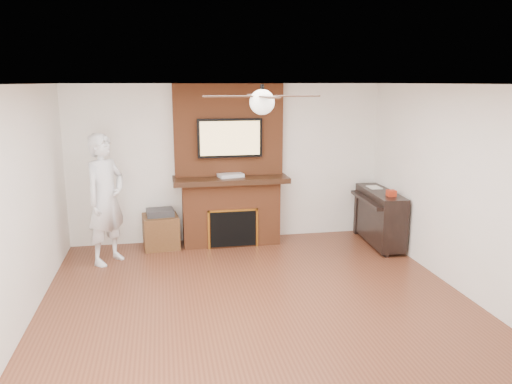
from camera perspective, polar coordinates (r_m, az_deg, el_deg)
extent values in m
cube|color=#592B1A|center=(5.81, 0.64, -14.24)|extent=(5.36, 5.86, 0.18)
cube|color=white|center=(5.19, 0.71, 13.21)|extent=(5.36, 5.86, 0.18)
cube|color=white|center=(8.10, -3.30, 3.41)|extent=(5.36, 0.18, 2.50)
cube|color=white|center=(2.78, 12.70, -15.11)|extent=(5.36, 0.18, 2.50)
cube|color=white|center=(5.47, -26.99, -2.36)|extent=(0.18, 5.86, 2.50)
cube|color=white|center=(6.37, 24.16, -0.16)|extent=(0.18, 5.86, 2.50)
cube|color=brown|center=(7.92, -2.91, -2.34)|extent=(1.50, 0.50, 1.00)
cube|color=black|center=(7.77, -2.92, 1.46)|extent=(1.78, 0.64, 0.08)
cube|color=brown|center=(7.84, -3.16, 7.09)|extent=(1.70, 0.20, 1.42)
cube|color=black|center=(7.73, -2.63, -4.21)|extent=(0.70, 0.06, 0.55)
cube|color=#BF8C2D|center=(7.65, -2.65, -2.14)|extent=(0.78, 0.02, 0.03)
cube|color=#BF8C2D|center=(7.68, -5.40, -4.36)|extent=(0.03, 0.02, 0.61)
cube|color=#BF8C2D|center=(7.78, 0.11, -4.08)|extent=(0.03, 0.02, 0.61)
cube|color=black|center=(7.71, -3.01, 6.18)|extent=(1.00, 0.07, 0.60)
cube|color=#D8B472|center=(7.67, -2.97, 6.15)|extent=(0.92, 0.01, 0.52)
cylinder|color=black|center=(5.19, 0.71, 11.45)|extent=(0.04, 0.04, 0.14)
sphere|color=white|center=(5.20, 0.70, 10.23)|extent=(0.26, 0.26, 0.26)
cube|color=black|center=(5.27, 4.29, 10.89)|extent=(0.55, 0.11, 0.01)
cube|color=black|center=(5.52, 0.01, 10.99)|extent=(0.11, 0.55, 0.01)
cube|color=black|center=(5.14, -2.97, 10.86)|extent=(0.55, 0.11, 0.01)
cube|color=black|center=(4.87, 1.48, 10.79)|extent=(0.11, 0.55, 0.01)
imported|color=silver|center=(7.26, -16.79, -0.81)|extent=(0.77, 0.81, 1.84)
cube|color=#502F17|center=(7.90, -10.82, -4.44)|extent=(0.58, 0.58, 0.51)
cube|color=#2D2D30|center=(7.82, -10.91, -2.31)|extent=(0.44, 0.36, 0.10)
cube|color=black|center=(8.10, 13.94, -2.70)|extent=(0.47, 1.34, 0.81)
cube|color=black|center=(7.56, 14.76, -4.63)|extent=(0.06, 0.10, 0.71)
cube|color=black|center=(8.59, 11.43, -2.41)|extent=(0.06, 0.10, 0.71)
cube|color=black|center=(7.94, 12.58, -0.89)|extent=(0.22, 1.22, 0.05)
cube|color=silver|center=(8.23, 13.37, 0.52)|extent=(0.18, 0.25, 0.01)
cube|color=#B22E15|center=(7.68, 15.20, -0.13)|extent=(0.12, 0.12, 0.09)
cube|color=silver|center=(7.74, -2.92, 1.92)|extent=(0.42, 0.30, 0.05)
cylinder|color=red|center=(7.92, -3.45, -5.66)|extent=(0.07, 0.07, 0.12)
cylinder|color=#438B37|center=(7.89, -3.04, -5.82)|extent=(0.06, 0.06, 0.10)
cylinder|color=beige|center=(7.88, -2.14, -5.73)|extent=(0.09, 0.09, 0.12)
cylinder|color=#303D90|center=(7.91, -0.73, -5.83)|extent=(0.06, 0.06, 0.07)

